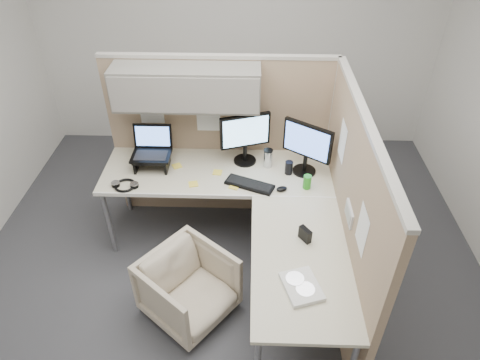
{
  "coord_description": "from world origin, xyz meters",
  "views": [
    {
      "loc": [
        0.18,
        -2.46,
        2.93
      ],
      "look_at": [
        0.1,
        0.25,
        0.85
      ],
      "focal_mm": 32.0,
      "sensor_mm": 36.0,
      "label": 1
    }
  ],
  "objects_px": {
    "office_chair": "(189,285)",
    "keyboard": "(250,185)",
    "monitor_left": "(245,135)",
    "desk": "(243,206)"
  },
  "relations": [
    {
      "from": "office_chair",
      "to": "monitor_left",
      "type": "relative_size",
      "value": 1.32
    },
    {
      "from": "monitor_left",
      "to": "keyboard",
      "type": "relative_size",
      "value": 1.15
    },
    {
      "from": "desk",
      "to": "monitor_left",
      "type": "distance_m",
      "value": 0.64
    },
    {
      "from": "keyboard",
      "to": "desk",
      "type": "bearing_deg",
      "value": -81.9
    },
    {
      "from": "monitor_left",
      "to": "office_chair",
      "type": "bearing_deg",
      "value": -129.49
    },
    {
      "from": "office_chair",
      "to": "keyboard",
      "type": "xyz_separation_m",
      "value": [
        0.45,
        0.71,
        0.43
      ]
    },
    {
      "from": "office_chair",
      "to": "keyboard",
      "type": "bearing_deg",
      "value": 6.53
    },
    {
      "from": "monitor_left",
      "to": "keyboard",
      "type": "bearing_deg",
      "value": -101.11
    },
    {
      "from": "office_chair",
      "to": "monitor_left",
      "type": "distance_m",
      "value": 1.33
    },
    {
      "from": "desk",
      "to": "keyboard",
      "type": "distance_m",
      "value": 0.22
    }
  ]
}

